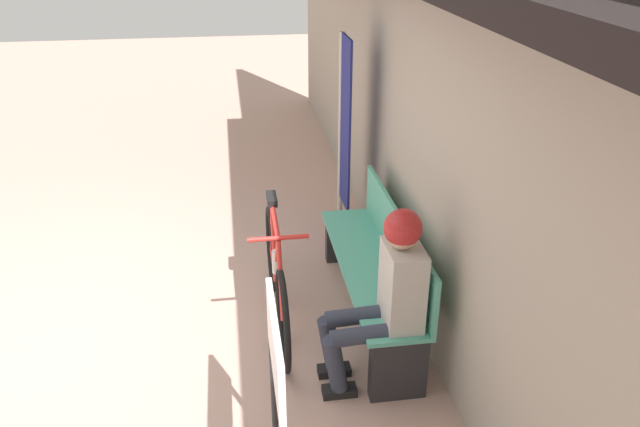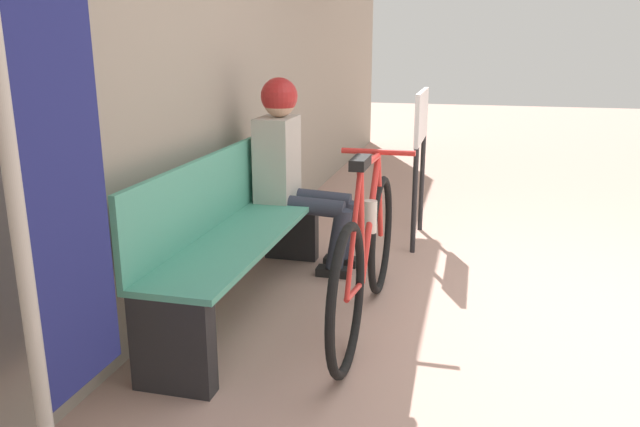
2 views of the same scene
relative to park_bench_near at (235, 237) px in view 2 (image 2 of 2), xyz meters
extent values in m
plane|color=tan|center=(0.06, -2.07, -0.41)|extent=(24.00, 24.00, 0.00)
cube|color=#9E9384|center=(0.06, 0.34, 1.19)|extent=(12.00, 0.12, 3.20)
cube|color=#51A88E|center=(0.00, -0.06, 0.03)|extent=(1.84, 0.42, 0.03)
cube|color=#51A88E|center=(0.00, 0.14, 0.24)|extent=(1.84, 0.03, 0.40)
cube|color=#232326|center=(-0.87, -0.06, -0.20)|extent=(0.10, 0.36, 0.43)
cube|color=#232326|center=(0.87, -0.06, -0.20)|extent=(0.10, 0.36, 0.43)
torus|color=black|center=(-0.53, -0.73, -0.07)|extent=(0.69, 0.04, 0.69)
torus|color=black|center=(0.45, -0.73, -0.07)|extent=(0.69, 0.04, 0.69)
cylinder|color=red|center=(0.01, -0.73, 0.45)|extent=(0.53, 0.03, 0.07)
cylinder|color=red|center=(0.05, -0.73, 0.15)|extent=(0.46, 0.03, 0.59)
cylinder|color=red|center=(-0.21, -0.73, 0.17)|extent=(0.13, 0.03, 0.60)
cylinder|color=red|center=(-0.35, -0.73, -0.10)|extent=(0.38, 0.03, 0.09)
cylinder|color=red|center=(-0.40, -0.73, 0.20)|extent=(0.29, 0.02, 0.55)
cylinder|color=red|center=(0.36, -0.73, 0.18)|extent=(0.20, 0.03, 0.51)
cube|color=black|center=(-0.26, -0.73, 0.50)|extent=(0.20, 0.07, 0.05)
cylinder|color=red|center=(0.27, -0.73, 0.46)|extent=(0.03, 0.40, 0.03)
cylinder|color=beige|center=(0.05, -0.73, 0.15)|extent=(0.07, 0.07, 0.17)
cylinder|color=#2D3342|center=(0.61, -0.27, 0.03)|extent=(0.11, 0.42, 0.13)
cylinder|color=#2D3342|center=(0.61, -0.44, -0.17)|extent=(0.11, 0.17, 0.40)
cube|color=black|center=(0.61, -0.41, -0.39)|extent=(0.10, 0.22, 0.06)
cylinder|color=#2D3342|center=(0.81, -0.27, 0.03)|extent=(0.11, 0.42, 0.13)
cylinder|color=#2D3342|center=(0.81, -0.44, -0.17)|extent=(0.11, 0.17, 0.40)
cube|color=black|center=(0.81, -0.41, -0.39)|extent=(0.10, 0.22, 0.06)
cube|color=#B7B2A8|center=(0.71, -0.02, 0.31)|extent=(0.34, 0.22, 0.53)
sphere|color=tan|center=(0.71, -0.04, 0.67)|extent=(0.20, 0.20, 0.20)
sphere|color=#B22323|center=(0.71, -0.04, 0.70)|extent=(0.23, 0.23, 0.23)
cylinder|color=#B7B2A8|center=(-1.58, 0.01, 0.51)|extent=(0.05, 0.05, 1.84)
cube|color=navy|center=(-1.36, 0.01, 0.66)|extent=(0.40, 0.02, 1.53)
cylinder|color=#232326|center=(1.20, -0.85, -0.04)|extent=(0.04, 0.04, 0.75)
cylinder|color=#232326|center=(1.76, -0.85, -0.04)|extent=(0.04, 0.04, 0.75)
cube|color=white|center=(1.48, -0.85, 0.51)|extent=(0.70, 0.03, 0.36)
camera|label=1|loc=(3.82, -0.99, 2.37)|focal=35.00mm
camera|label=2|loc=(-3.02, -1.24, 1.03)|focal=35.00mm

